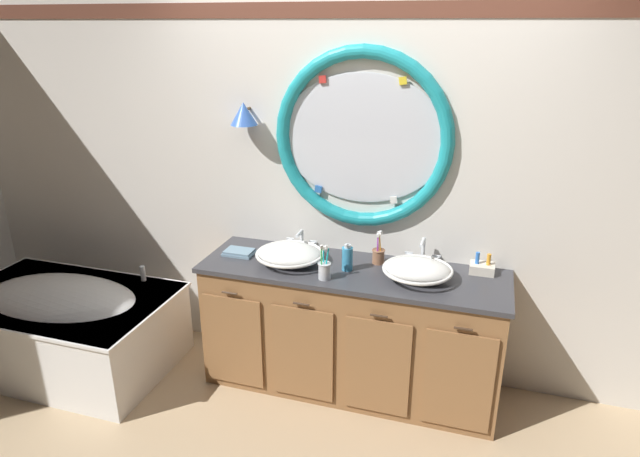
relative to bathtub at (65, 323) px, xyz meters
The scene contains 13 objects.
ground_plane 1.90m from the bathtub, ahead, with size 14.00×14.00×0.00m, color tan.
back_wall_assembly 2.23m from the bathtub, 19.39° to the left, with size 6.40×0.26×2.60m.
vanity_counter 1.97m from the bathtub, 10.15° to the left, with size 1.88×0.60×0.84m.
bathtub is the anchor object (origin of this frame).
sink_basin_left 1.68m from the bathtub, 11.76° to the left, with size 0.43×0.43×0.12m.
sink_basin_right 2.43m from the bathtub, ahead, with size 0.41×0.41×0.12m.
faucet_set_left 1.73m from the bathtub, 19.43° to the left, with size 0.21×0.12×0.14m.
faucet_set_right 2.47m from the bathtub, 13.04° to the left, with size 0.22×0.14×0.18m.
toothbrush_holder_left 1.91m from the bathtub, ahead, with size 0.08×0.08×0.22m.
toothbrush_holder_right 2.20m from the bathtub, 13.04° to the left, with size 0.08×0.08×0.22m.
soap_dispenser 2.03m from the bathtub, ahead, with size 0.07×0.07×0.18m.
folded_hand_towel 1.34m from the bathtub, 16.33° to the left, with size 0.20×0.13×0.03m.
toiletry_basket 2.80m from the bathtub, 11.10° to the left, with size 0.14×0.11×0.13m.
Camera 1 is at (0.78, -2.69, 2.26)m, focal length 30.72 mm.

